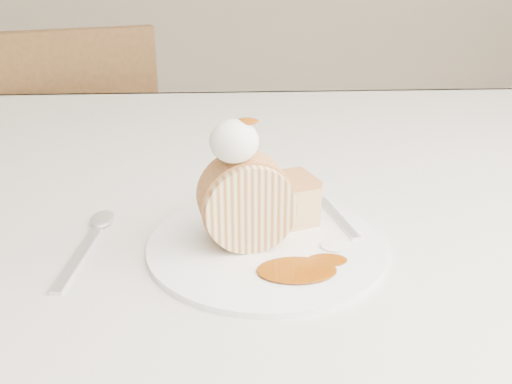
{
  "coord_description": "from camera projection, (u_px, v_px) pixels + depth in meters",
  "views": [
    {
      "loc": [
        -0.05,
        -0.51,
        1.04
      ],
      "look_at": [
        -0.02,
        0.01,
        0.81
      ],
      "focal_mm": 40.0,
      "sensor_mm": 36.0,
      "label": 1
    }
  ],
  "objects": [
    {
      "name": "chair_far",
      "position": [
        73.0,
        180.0,
        1.4
      ],
      "size": [
        0.51,
        0.51,
        0.87
      ],
      "rotation": [
        0.0,
        0.0,
        3.43
      ],
      "color": "brown",
      "rests_on": "ground"
    },
    {
      "name": "roulade_slice",
      "position": [
        247.0,
        202.0,
        0.56
      ],
      "size": [
        0.1,
        0.06,
        0.09
      ],
      "primitive_type": "cylinder",
      "rotation": [
        1.57,
        0.0,
        0.18
      ],
      "color": "beige",
      "rests_on": "plate"
    },
    {
      "name": "cake_chunk",
      "position": [
        288.0,
        203.0,
        0.61
      ],
      "size": [
        0.07,
        0.06,
        0.04
      ],
      "primitive_type": "cube",
      "rotation": [
        0.0,
        0.0,
        0.34
      ],
      "color": "#CA854C",
      "rests_on": "plate"
    },
    {
      "name": "whipped_cream",
      "position": [
        234.0,
        141.0,
        0.53
      ],
      "size": [
        0.05,
        0.05,
        0.04
      ],
      "primitive_type": "ellipsoid",
      "color": "white",
      "rests_on": "roulade_slice"
    },
    {
      "name": "caramel_pool",
      "position": [
        297.0,
        270.0,
        0.52
      ],
      "size": [
        0.09,
        0.07,
        0.0
      ],
      "primitive_type": null,
      "rotation": [
        0.0,
        0.0,
        0.34
      ],
      "color": "#7D3705",
      "rests_on": "plate"
    },
    {
      "name": "spoon",
      "position": [
        78.0,
        258.0,
        0.56
      ],
      "size": [
        0.04,
        0.15,
        0.0
      ],
      "primitive_type": "cube",
      "rotation": [
        0.0,
        0.0,
        -0.1
      ],
      "color": "silver",
      "rests_on": "table"
    },
    {
      "name": "fork",
      "position": [
        337.0,
        217.0,
        0.62
      ],
      "size": [
        0.05,
        0.14,
        0.0
      ],
      "primitive_type": "cube",
      "rotation": [
        0.0,
        0.0,
        0.21
      ],
      "color": "silver",
      "rests_on": "plate"
    },
    {
      "name": "table",
      "position": [
        265.0,
        232.0,
        0.8
      ],
      "size": [
        1.4,
        0.9,
        0.75
      ],
      "color": "beige",
      "rests_on": "ground"
    },
    {
      "name": "plate",
      "position": [
        266.0,
        245.0,
        0.58
      ],
      "size": [
        0.31,
        0.31,
        0.01
      ],
      "primitive_type": "cylinder",
      "rotation": [
        0.0,
        0.0,
        0.34
      ],
      "color": "white",
      "rests_on": "table"
    },
    {
      "name": "caramel_drizzle",
      "position": [
        247.0,
        116.0,
        0.52
      ],
      "size": [
        0.02,
        0.02,
        0.01
      ],
      "primitive_type": "ellipsoid",
      "color": "#7D3705",
      "rests_on": "whipped_cream"
    }
  ]
}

